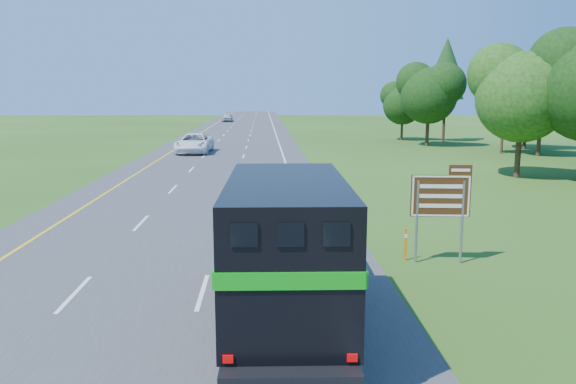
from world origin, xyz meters
name	(u,v)px	position (x,y,z in m)	size (l,w,h in m)	color
road	(226,153)	(0.00, 50.00, 0.02)	(15.00, 260.00, 0.04)	#38383A
lane_markings	(226,153)	(0.00, 50.00, 0.04)	(11.15, 260.00, 0.01)	yellow
horse_truck	(286,247)	(4.16, 8.47, 2.05)	(2.86, 8.55, 3.76)	black
white_suv	(194,143)	(-3.04, 50.32, 0.98)	(3.12, 6.77, 1.88)	white
far_car	(227,117)	(-3.69, 112.91, 0.90)	(2.02, 5.03, 1.71)	#B1B1B8
exit_sign	(442,200)	(9.61, 13.65, 2.19)	(1.99, 0.25, 3.38)	gray
delineator	(406,243)	(8.53, 13.97, 0.60)	(0.09, 0.05, 1.13)	orange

